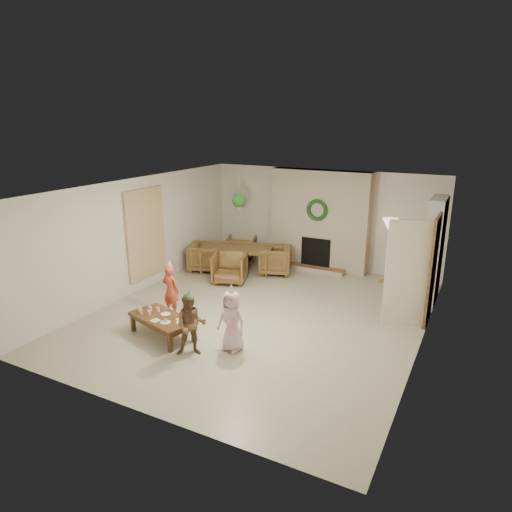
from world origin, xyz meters
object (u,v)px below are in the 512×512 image
Objects in this scene: dining_chair_far at (241,250)px; child_pink at (232,321)px; dining_chair_near at (230,268)px; dining_chair_left at (205,257)px; child_red at (171,290)px; dining_table at (236,259)px; dining_chair_right at (275,260)px; coffee_table_top at (162,318)px; child_plaid at (191,325)px.

child_pink is at bearing 98.09° from dining_chair_far.
dining_chair_near is 1.58m from dining_chair_far.
dining_chair_left is 0.76× the size of child_red.
child_red reaches higher than dining_chair_left.
dining_table is 2.34× the size of dining_chair_far.
dining_table is at bearing -90.00° from dining_chair_right.
child_pink is at bearing 22.10° from coffee_table_top.
dining_chair_right is 0.76× the size of child_red.
child_pink is at bearing -78.01° from dining_chair_near.
dining_chair_far is 0.74× the size of child_plaid.
child_pink is (1.33, 0.14, 0.17)m from coffee_table_top.
dining_chair_left is 2.75m from child_red.
dining_chair_left is 1.00× the size of dining_chair_right.
child_red is (-0.75, -3.17, 0.16)m from dining_chair_right.
child_plaid is (0.52, -4.29, 0.17)m from dining_chair_right.
child_red is at bearing 77.73° from dining_chair_far.
child_red reaches higher than coffee_table_top.
child_red is at bearing 107.12° from child_plaid.
dining_chair_far reaches higher than coffee_table_top.
coffee_table_top is (0.63, -3.68, 0.03)m from dining_table.
child_plaid reaches higher than dining_chair_near.
dining_chair_far is 0.76× the size of child_red.
dining_chair_left is (-0.48, -1.01, 0.00)m from dining_chair_far.
dining_chair_near and dining_chair_left have the same top height.
child_red is (0.44, -3.59, 0.16)m from dining_chair_far.
dining_chair_left is (-1.01, 0.48, 0.00)m from dining_chair_near.
dining_chair_right is 3.26m from child_red.
child_plaid is 0.99× the size of child_pink.
coffee_table_top is (0.37, -2.94, -0.00)m from dining_chair_near.
child_plaid is at bearing 90.66° from dining_chair_far.
child_plaid reaches higher than dining_chair_far.
dining_chair_near is at bearing 113.00° from coffee_table_top.
child_plaid is at bearing -3.10° from coffee_table_top.
dining_chair_near is 1.12m from dining_chair_left.
dining_chair_near is at bearing -51.34° from dining_chair_right.
child_red is at bearing 133.88° from coffee_table_top.
dining_chair_left is 4.25m from child_pink.
coffee_table_top is 1.17× the size of child_pink.
dining_table is at bearing 125.04° from child_pink.
dining_chair_near reaches higher than dining_table.
dining_chair_left is at bearing 135.00° from dining_chair_near.
dining_chair_far is at bearing 90.00° from dining_table.
coffee_table_top is at bearing -23.63° from dining_chair_right.
child_pink is (2.22, -4.28, 0.17)m from dining_chair_far.
dining_chair_near is at bearing 90.00° from dining_chair_far.
child_red reaches higher than dining_chair_right.
dining_table is 3.74m from coffee_table_top.
dining_table is 4.23m from child_plaid.
child_pink is (1.96, -3.54, 0.21)m from dining_table.
coffee_table_top is at bearing -99.63° from dining_table.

